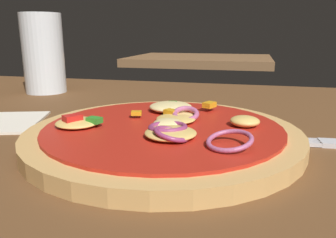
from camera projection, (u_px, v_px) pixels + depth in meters
The scene contains 4 objects.
dining_table at pixel (212, 160), 0.34m from camera, with size 1.46×0.85×0.04m.
pizza at pixel (164, 133), 0.34m from camera, with size 0.28×0.28×0.03m.
beer_glass at pixel (44, 57), 0.62m from camera, with size 0.07×0.07×0.15m.
background_table at pixel (201, 60), 1.62m from camera, with size 0.66×0.52×0.04m.
Camera 1 is at (0.03, -0.32, 0.15)m, focal length 35.46 mm.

